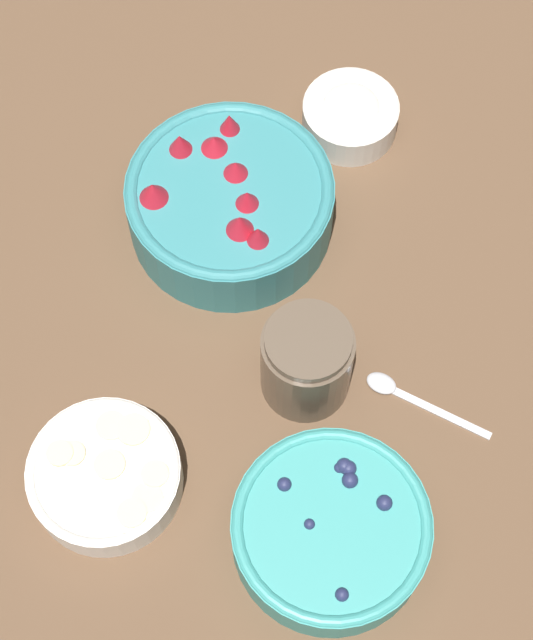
{
  "coord_description": "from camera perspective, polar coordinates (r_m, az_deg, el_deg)",
  "views": [
    {
      "loc": [
        -0.46,
        -0.12,
        1.03
      ],
      "look_at": [
        -0.03,
        0.03,
        0.05
      ],
      "focal_mm": 60.0,
      "sensor_mm": 36.0,
      "label": 1
    }
  ],
  "objects": [
    {
      "name": "ground_plane",
      "position": [
        1.13,
        2.04,
        -0.25
      ],
      "size": [
        4.0,
        4.0,
        0.0
      ],
      "primitive_type": "plane",
      "color": "brown"
    },
    {
      "name": "bowl_strawberries",
      "position": [
        1.15,
        -1.98,
        6.34
      ],
      "size": [
        0.22,
        0.22,
        0.1
      ],
      "color": "teal",
      "rests_on": "ground_plane"
    },
    {
      "name": "bowl_blueberries",
      "position": [
        1.03,
        3.46,
        -11.09
      ],
      "size": [
        0.19,
        0.19,
        0.06
      ],
      "color": "teal",
      "rests_on": "ground_plane"
    },
    {
      "name": "bowl_bananas",
      "position": [
        1.06,
        -8.6,
        -8.17
      ],
      "size": [
        0.15,
        0.15,
        0.05
      ],
      "color": "silver",
      "rests_on": "ground_plane"
    },
    {
      "name": "bowl_cream",
      "position": [
        1.24,
        4.49,
        10.92
      ],
      "size": [
        0.11,
        0.11,
        0.05
      ],
      "color": "silver",
      "rests_on": "ground_plane"
    },
    {
      "name": "jar_chocolate",
      "position": [
        1.06,
        2.14,
        -2.29
      ],
      "size": [
        0.09,
        0.09,
        0.11
      ],
      "color": "brown",
      "rests_on": "ground_plane"
    },
    {
      "name": "spoon",
      "position": [
        1.1,
        7.35,
        -3.96
      ],
      "size": [
        0.04,
        0.14,
        0.01
      ],
      "color": "silver",
      "rests_on": "ground_plane"
    }
  ]
}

